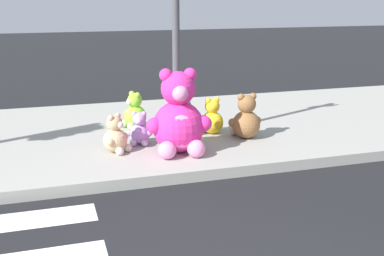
% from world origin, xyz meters
% --- Properties ---
extents(sidewalk, '(28.00, 4.40, 0.15)m').
position_xyz_m(sidewalk, '(0.00, 5.20, 0.07)').
color(sidewalk, '#9E9B93').
rests_on(sidewalk, ground_plane).
extents(sign_pole, '(0.56, 0.11, 3.20)m').
position_xyz_m(sign_pole, '(1.00, 4.40, 1.85)').
color(sign_pole, '#4C4C51').
rests_on(sign_pole, sidewalk).
extents(plush_pink_large, '(0.91, 0.82, 1.19)m').
position_xyz_m(plush_pink_large, '(0.87, 3.81, 0.63)').
color(plush_pink_large, '#F22D93').
rests_on(plush_pink_large, sidewalk).
extents(plush_brown, '(0.55, 0.48, 0.71)m').
position_xyz_m(plush_brown, '(2.06, 4.21, 0.43)').
color(plush_brown, olive).
rests_on(plush_brown, sidewalk).
extents(plush_teal, '(0.38, 0.39, 0.54)m').
position_xyz_m(plush_teal, '(1.28, 4.97, 0.37)').
color(plush_teal, teal).
rests_on(plush_teal, sidewalk).
extents(plush_lime, '(0.44, 0.44, 0.61)m').
position_xyz_m(plush_lime, '(0.52, 5.33, 0.39)').
color(plush_lime, '#8CD133').
rests_on(plush_lime, sidewalk).
extents(plush_yellow, '(0.44, 0.42, 0.59)m').
position_xyz_m(plush_yellow, '(1.64, 4.61, 0.39)').
color(plush_yellow, yellow).
rests_on(plush_yellow, sidewalk).
extents(plush_lavender, '(0.37, 0.36, 0.50)m').
position_xyz_m(plush_lavender, '(0.42, 4.36, 0.35)').
color(plush_lavender, '#B28CD8').
rests_on(plush_lavender, sidewalk).
extents(plush_tan, '(0.40, 0.40, 0.56)m').
position_xyz_m(plush_tan, '(0.03, 4.07, 0.37)').
color(plush_tan, tan).
rests_on(plush_tan, sidewalk).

